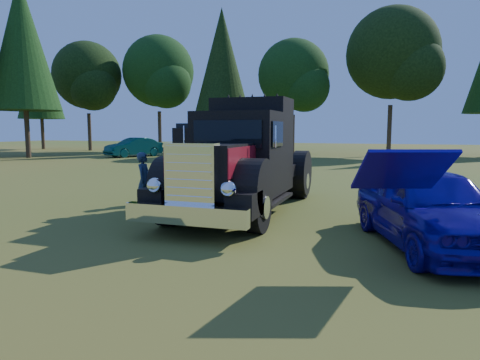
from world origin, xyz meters
name	(u,v)px	position (x,y,z in m)	size (l,w,h in m)	color
ground	(180,237)	(0.00, 0.00, 0.00)	(120.00, 120.00, 0.00)	#325719
treeline	(306,60)	(-2.56, 27.41, 7.70)	(72.10, 24.04, 13.84)	#2D2116
diamond_t_truck	(242,163)	(0.32, 2.93, 1.28)	(3.37, 7.16, 3.00)	black
hotrod_coupe	(429,207)	(4.66, 0.85, 0.75)	(3.09, 4.74, 1.89)	#0D08B7
spectator_near	(144,181)	(-2.28, 2.40, 0.78)	(0.57, 0.37, 1.55)	#1F2549
spectator_far	(180,172)	(-1.96, 3.90, 0.90)	(0.87, 0.68, 1.79)	#20284C
distant_teal_car	(134,147)	(-15.12, 21.76, 0.75)	(1.59, 4.55, 1.50)	#0B3143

